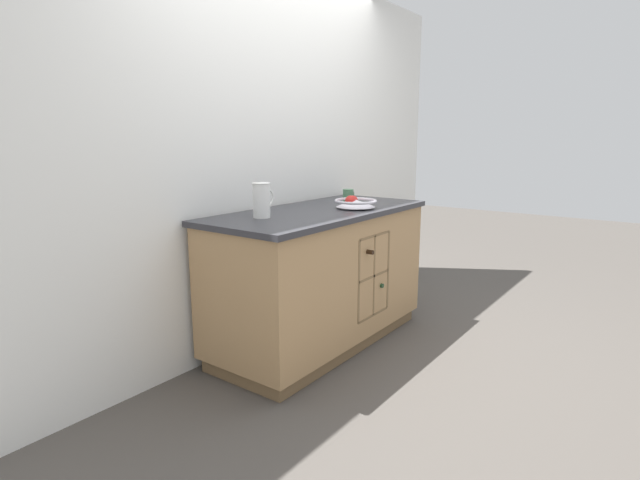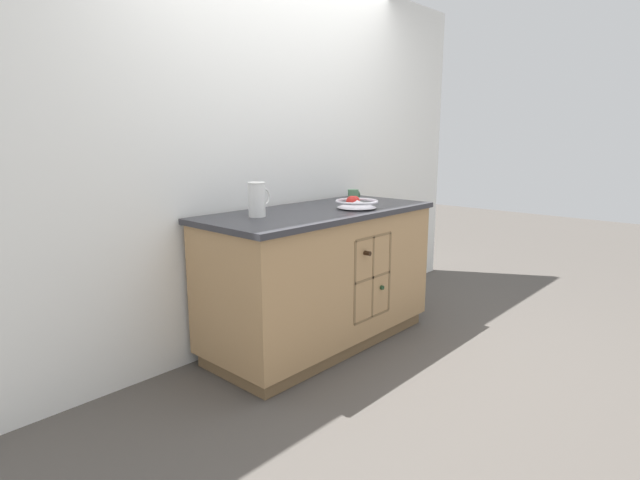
% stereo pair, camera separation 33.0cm
% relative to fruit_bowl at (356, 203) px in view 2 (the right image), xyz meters
% --- Properties ---
extents(ground_plane, '(14.00, 14.00, 0.00)m').
position_rel_fruit_bowl_xyz_m(ground_plane, '(-0.20, 0.15, -0.96)').
color(ground_plane, '#4C4742').
extents(back_wall, '(4.40, 0.06, 2.55)m').
position_rel_fruit_bowl_xyz_m(back_wall, '(-0.20, 0.56, 0.31)').
color(back_wall, white).
rests_on(back_wall, ground_plane).
extents(kitchen_island, '(1.66, 0.74, 0.92)m').
position_rel_fruit_bowl_xyz_m(kitchen_island, '(-0.19, 0.14, -0.49)').
color(kitchen_island, brown).
rests_on(kitchen_island, ground_plane).
extents(fruit_bowl, '(0.28, 0.28, 0.08)m').
position_rel_fruit_bowl_xyz_m(fruit_bowl, '(0.00, 0.00, 0.00)').
color(fruit_bowl, silver).
rests_on(fruit_bowl, kitchen_island).
extents(white_pitcher, '(0.16, 0.11, 0.21)m').
position_rel_fruit_bowl_xyz_m(white_pitcher, '(-0.66, 0.22, 0.07)').
color(white_pitcher, white).
rests_on(white_pitcher, kitchen_island).
extents(ceramic_mug, '(0.12, 0.08, 0.10)m').
position_rel_fruit_bowl_xyz_m(ceramic_mug, '(0.21, 0.19, 0.01)').
color(ceramic_mug, '#4C7A56').
rests_on(ceramic_mug, kitchen_island).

